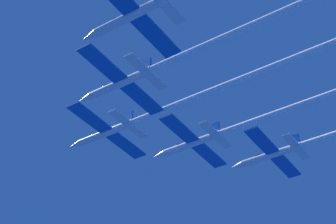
% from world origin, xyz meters
% --- Properties ---
extents(jet_lead, '(15.05, 59.31, 2.49)m').
position_xyz_m(jet_lead, '(-0.12, -19.51, 0.18)').
color(jet_lead, silver).
extents(jet_left_wing, '(15.05, 59.18, 2.49)m').
position_xyz_m(jet_left_wing, '(-7.80, -27.79, -0.02)').
color(jet_left_wing, silver).
extents(jet_right_wing, '(15.05, 51.47, 2.49)m').
position_xyz_m(jet_right_wing, '(8.68, -24.41, 0.23)').
color(jet_right_wing, silver).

